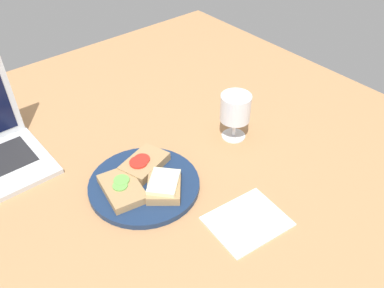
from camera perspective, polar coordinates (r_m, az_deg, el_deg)
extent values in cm
cube|color=#B27F51|center=(104.63, -3.48, -3.52)|extent=(140.00, 140.00, 3.00)
cylinder|color=navy|center=(98.22, -6.40, -5.43)|extent=(25.26, 25.26, 1.38)
cube|color=#A88456|center=(100.92, -6.36, -2.61)|extent=(12.67, 10.24, 2.14)
cylinder|color=red|center=(99.40, -7.15, -2.44)|extent=(4.24, 4.24, 0.49)
cylinder|color=red|center=(100.13, -6.70, -2.03)|extent=(3.73, 3.73, 0.50)
cube|color=#A88456|center=(95.66, -9.28, -5.90)|extent=(9.63, 13.04, 1.84)
cylinder|color=#6BB74C|center=(96.02, -9.37, -4.78)|extent=(3.50, 3.50, 0.39)
cylinder|color=#6BB74C|center=(94.86, -9.56, -5.50)|extent=(3.31, 3.31, 0.32)
cube|color=#A88456|center=(94.88, -3.75, -5.73)|extent=(11.63, 11.91, 2.05)
cube|color=#F4EAB7|center=(93.83, -3.78, -5.07)|extent=(10.11, 9.94, 0.98)
cylinder|color=white|center=(112.79, 5.54, 1.11)|extent=(6.19, 6.19, 0.40)
cylinder|color=white|center=(111.12, 5.63, 2.25)|extent=(0.97, 0.97, 5.17)
cylinder|color=white|center=(107.64, 5.83, 4.85)|extent=(7.72, 7.72, 6.95)
cylinder|color=white|center=(108.26, 5.79, 4.36)|extent=(7.11, 7.11, 4.75)
cube|color=white|center=(91.55, 7.38, -10.19)|extent=(17.00, 14.40, 0.40)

